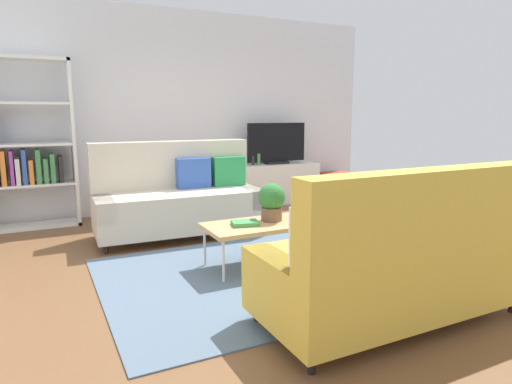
# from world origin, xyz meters

# --- Properties ---
(ground_plane) EXTENTS (7.68, 7.68, 0.00)m
(ground_plane) POSITION_xyz_m (0.00, 0.00, 0.00)
(ground_plane) COLOR brown
(wall_far) EXTENTS (6.40, 0.12, 2.90)m
(wall_far) POSITION_xyz_m (0.00, 2.80, 1.45)
(wall_far) COLOR silver
(wall_far) RESTS_ON ground_plane
(area_rug) EXTENTS (2.90, 2.20, 0.01)m
(area_rug) POSITION_xyz_m (-0.12, -0.30, 0.01)
(area_rug) COLOR slate
(area_rug) RESTS_ON ground_plane
(couch_beige) EXTENTS (1.93, 0.91, 1.10)m
(couch_beige) POSITION_xyz_m (-0.45, 1.32, 0.45)
(couch_beige) COLOR beige
(couch_beige) RESTS_ON ground_plane
(couch_green) EXTENTS (1.90, 0.85, 1.10)m
(couch_green) POSITION_xyz_m (0.22, -1.52, 0.45)
(couch_green) COLOR gold
(couch_green) RESTS_ON ground_plane
(coffee_table) EXTENTS (1.10, 0.56, 0.42)m
(coffee_table) POSITION_xyz_m (-0.07, -0.10, 0.39)
(coffee_table) COLOR tan
(coffee_table) RESTS_ON ground_plane
(tv_console) EXTENTS (1.40, 0.44, 0.64)m
(tv_console) POSITION_xyz_m (1.49, 2.46, 0.32)
(tv_console) COLOR silver
(tv_console) RESTS_ON ground_plane
(tv) EXTENTS (1.00, 0.20, 0.64)m
(tv) POSITION_xyz_m (1.49, 2.44, 0.95)
(tv) COLOR black
(tv) RESTS_ON tv_console
(bookshelf) EXTENTS (1.10, 0.36, 2.10)m
(bookshelf) POSITION_xyz_m (-2.04, 2.48, 0.97)
(bookshelf) COLOR white
(bookshelf) RESTS_ON ground_plane
(storage_trunk) EXTENTS (0.52, 0.40, 0.44)m
(storage_trunk) POSITION_xyz_m (2.59, 2.36, 0.22)
(storage_trunk) COLOR #B2382D
(storage_trunk) RESTS_ON ground_plane
(potted_plant) EXTENTS (0.26, 0.26, 0.36)m
(potted_plant) POSITION_xyz_m (0.05, -0.05, 0.61)
(potted_plant) COLOR brown
(potted_plant) RESTS_ON coffee_table
(table_book_0) EXTENTS (0.27, 0.23, 0.04)m
(table_book_0) POSITION_xyz_m (-0.25, -0.10, 0.44)
(table_book_0) COLOR #3F8C4C
(table_book_0) RESTS_ON coffee_table
(vase_0) EXTENTS (0.09, 0.09, 0.12)m
(vase_0) POSITION_xyz_m (0.91, 2.51, 0.70)
(vase_0) COLOR #33B29E
(vase_0) RESTS_ON tv_console
(bottle_0) EXTENTS (0.05, 0.05, 0.14)m
(bottle_0) POSITION_xyz_m (1.07, 2.42, 0.71)
(bottle_0) COLOR #262626
(bottle_0) RESTS_ON tv_console
(bottle_1) EXTENTS (0.06, 0.06, 0.18)m
(bottle_1) POSITION_xyz_m (1.17, 2.42, 0.73)
(bottle_1) COLOR #3F8C4C
(bottle_1) RESTS_ON tv_console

